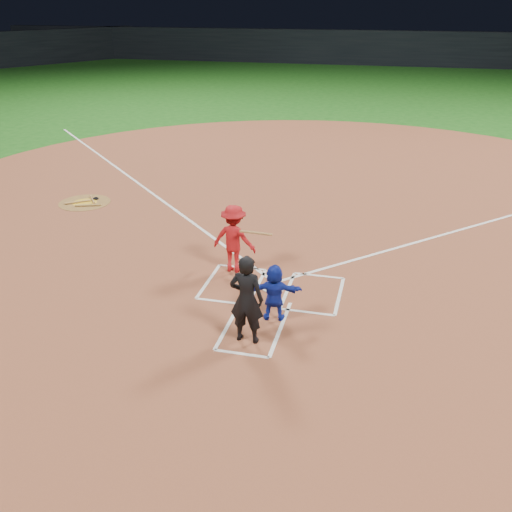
% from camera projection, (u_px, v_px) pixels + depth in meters
% --- Properties ---
extents(ground, '(120.00, 120.00, 0.00)m').
position_uv_depth(ground, '(272.00, 289.00, 13.54)').
color(ground, '#174F13').
rests_on(ground, ground).
extents(home_plate_dirt, '(28.00, 28.00, 0.01)m').
position_uv_depth(home_plate_dirt, '(311.00, 206.00, 18.82)').
color(home_plate_dirt, brown).
rests_on(home_plate_dirt, ground).
extents(stadium_wall_far, '(80.00, 1.20, 3.20)m').
position_uv_depth(stadium_wall_far, '(378.00, 48.00, 55.19)').
color(stadium_wall_far, black).
rests_on(stadium_wall_far, ground).
extents(home_plate, '(0.60, 0.60, 0.02)m').
position_uv_depth(home_plate, '(272.00, 288.00, 13.53)').
color(home_plate, silver).
rests_on(home_plate, home_plate_dirt).
extents(on_deck_circle, '(1.70, 1.70, 0.01)m').
position_uv_depth(on_deck_circle, '(85.00, 203.00, 19.06)').
color(on_deck_circle, brown).
rests_on(on_deck_circle, home_plate_dirt).
extents(on_deck_logo, '(0.80, 0.80, 0.00)m').
position_uv_depth(on_deck_logo, '(85.00, 202.00, 19.06)').
color(on_deck_logo, gold).
rests_on(on_deck_logo, on_deck_circle).
extents(on_deck_bat_a, '(0.56, 0.71, 0.06)m').
position_uv_depth(on_deck_bat_a, '(92.00, 199.00, 19.23)').
color(on_deck_bat_a, '#9F6D3A').
rests_on(on_deck_bat_a, on_deck_circle).
extents(on_deck_bat_b, '(0.70, 0.57, 0.06)m').
position_uv_depth(on_deck_bat_b, '(78.00, 202.00, 19.00)').
color(on_deck_bat_b, olive).
rests_on(on_deck_bat_b, on_deck_circle).
extents(on_deck_bat_c, '(0.81, 0.36, 0.06)m').
position_uv_depth(on_deck_bat_c, '(88.00, 205.00, 18.72)').
color(on_deck_bat_c, olive).
rests_on(on_deck_bat_c, on_deck_circle).
extents(bat_weight_donut, '(0.19, 0.19, 0.05)m').
position_uv_depth(bat_weight_donut, '(96.00, 198.00, 19.36)').
color(bat_weight_donut, black).
rests_on(bat_weight_donut, on_deck_circle).
extents(catcher, '(1.21, 0.53, 1.26)m').
position_uv_depth(catcher, '(274.00, 292.00, 12.02)').
color(catcher, '#1427A4').
rests_on(catcher, home_plate_dirt).
extents(umpire, '(0.69, 0.47, 1.87)m').
position_uv_depth(umpire, '(247.00, 299.00, 11.12)').
color(umpire, black).
rests_on(umpire, home_plate_dirt).
extents(chalk_markings, '(28.35, 17.32, 0.01)m').
position_uv_depth(chalk_markings, '(308.00, 213.00, 18.19)').
color(chalk_markings, white).
rests_on(chalk_markings, home_plate_dirt).
extents(batter_at_plate, '(1.56, 0.81, 1.73)m').
position_uv_depth(batter_at_plate, '(234.00, 239.00, 14.05)').
color(batter_at_plate, '#AF1317').
rests_on(batter_at_plate, home_plate_dirt).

